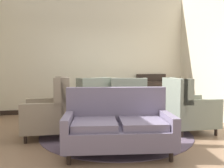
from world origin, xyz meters
TOP-DOWN VIEW (x-y plane):
  - ground at (0.00, 0.00)m, footprint 7.38×7.38m
  - wall_back at (0.00, 2.63)m, footprint 5.43×0.08m
  - wall_right at (2.63, 0.79)m, footprint 0.08×3.69m
  - baseboard_back at (0.00, 2.58)m, footprint 5.27×0.03m
  - area_rug at (0.00, 0.30)m, footprint 2.85×2.85m
  - coffee_table at (0.05, 0.36)m, footprint 0.91×0.91m
  - porcelain_vase at (0.00, 0.35)m, footprint 0.20×0.20m
  - settee at (-0.21, -0.70)m, footprint 1.65×1.03m
  - armchair_near_sideboard at (-0.38, 1.59)m, footprint 1.18×1.19m
  - armchair_back_corner at (1.34, 0.05)m, footprint 0.86×0.78m
  - armchair_beside_settee at (0.62, 1.47)m, footprint 1.04×1.02m
  - armchair_near_window at (-1.19, 0.32)m, footprint 0.83×0.80m
  - side_table at (1.26, 1.34)m, footprint 0.48×0.48m
  - sideboard at (1.61, 2.34)m, footprint 0.91×0.41m

SIDE VIEW (x-z plane):
  - ground at x=0.00m, z-range 0.00..0.00m
  - area_rug at x=0.00m, z-range 0.00..0.01m
  - baseboard_back at x=0.00m, z-range 0.00..0.12m
  - coffee_table at x=0.05m, z-range 0.15..0.60m
  - settee at x=-0.21m, z-range -0.08..0.86m
  - side_table at x=1.26m, z-range 0.07..0.78m
  - armchair_beside_settee at x=0.62m, z-range -0.08..0.93m
  - armchair_near_sideboard at x=-0.38m, z-range -0.08..0.94m
  - armchair_back_corner at x=1.34m, z-range -0.08..0.97m
  - armchair_near_window at x=-1.19m, z-range -0.09..1.00m
  - sideboard at x=1.61m, z-range -0.04..1.02m
  - porcelain_vase at x=0.00m, z-range 0.43..0.74m
  - wall_back at x=0.00m, z-range 0.00..3.31m
  - wall_right at x=2.63m, z-range 0.00..3.31m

